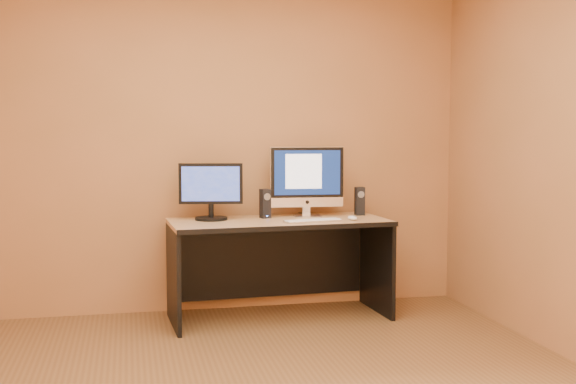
# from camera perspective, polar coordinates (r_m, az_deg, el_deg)

# --- Properties ---
(walls) EXTENTS (4.00, 4.00, 2.60)m
(walls) POSITION_cam_1_polar(r_m,az_deg,el_deg) (3.62, -2.78, 3.32)
(walls) COLOR #A96D44
(walls) RESTS_ON ground
(desk) EXTENTS (1.63, 0.79, 0.74)m
(desk) POSITION_cam_1_polar(r_m,az_deg,el_deg) (5.38, -0.70, -6.12)
(desk) COLOR tan
(desk) RESTS_ON ground
(imac) EXTENTS (0.58, 0.25, 0.55)m
(imac) POSITION_cam_1_polar(r_m,az_deg,el_deg) (5.48, 1.56, 0.86)
(imac) COLOR silver
(imac) RESTS_ON desk
(second_monitor) EXTENTS (0.51, 0.33, 0.42)m
(second_monitor) POSITION_cam_1_polar(r_m,az_deg,el_deg) (5.34, -6.11, 0.03)
(second_monitor) COLOR black
(second_monitor) RESTS_ON desk
(speaker_left) EXTENTS (0.08, 0.09, 0.22)m
(speaker_left) POSITION_cam_1_polar(r_m,az_deg,el_deg) (5.43, -1.82, -0.92)
(speaker_left) COLOR black
(speaker_left) RESTS_ON desk
(speaker_right) EXTENTS (0.07, 0.07, 0.22)m
(speaker_right) POSITION_cam_1_polar(r_m,az_deg,el_deg) (5.64, 5.68, -0.72)
(speaker_right) COLOR black
(speaker_right) RESTS_ON desk
(keyboard) EXTENTS (0.44, 0.19, 0.02)m
(keyboard) POSITION_cam_1_polar(r_m,az_deg,el_deg) (5.21, 1.99, -2.28)
(keyboard) COLOR silver
(keyboard) RESTS_ON desk
(mouse) EXTENTS (0.08, 0.11, 0.04)m
(mouse) POSITION_cam_1_polar(r_m,az_deg,el_deg) (5.32, 5.12, -2.05)
(mouse) COLOR white
(mouse) RESTS_ON desk
(cable_a) EXTENTS (0.11, 0.20, 0.01)m
(cable_a) POSITION_cam_1_polar(r_m,az_deg,el_deg) (5.66, 1.57, -1.75)
(cable_a) COLOR black
(cable_a) RESTS_ON desk
(cable_b) EXTENTS (0.08, 0.17, 0.01)m
(cable_b) POSITION_cam_1_polar(r_m,az_deg,el_deg) (5.64, 1.13, -1.77)
(cable_b) COLOR black
(cable_b) RESTS_ON desk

